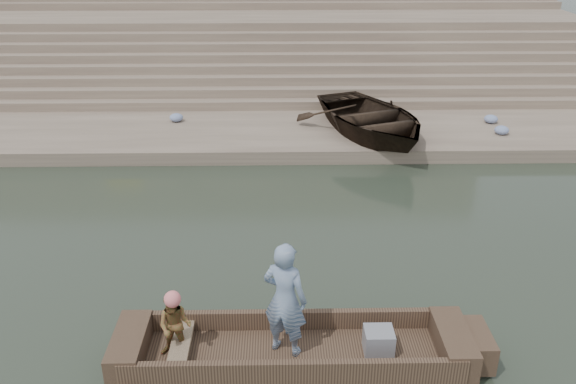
{
  "coord_description": "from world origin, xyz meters",
  "views": [
    {
      "loc": [
        3.48,
        -9.81,
        6.49
      ],
      "look_at": [
        3.69,
        1.15,
        1.4
      ],
      "focal_mm": 37.0,
      "sensor_mm": 36.0,
      "label": 1
    }
  ],
  "objects_px": {
    "standing_man": "(285,299)",
    "beached_rowboat": "(371,118)",
    "rowing_man": "(175,326)",
    "main_rowboat": "(292,358)",
    "television": "(378,341)"
  },
  "relations": [
    {
      "from": "standing_man",
      "to": "beached_rowboat",
      "type": "relative_size",
      "value": 0.38
    },
    {
      "from": "standing_man",
      "to": "rowing_man",
      "type": "bearing_deg",
      "value": 26.66
    },
    {
      "from": "main_rowboat",
      "to": "standing_man",
      "type": "bearing_deg",
      "value": 150.63
    },
    {
      "from": "main_rowboat",
      "to": "standing_man",
      "type": "xyz_separation_m",
      "value": [
        -0.11,
        0.06,
        1.08
      ]
    },
    {
      "from": "beached_rowboat",
      "to": "standing_man",
      "type": "bearing_deg",
      "value": -126.26
    },
    {
      "from": "main_rowboat",
      "to": "television",
      "type": "xyz_separation_m",
      "value": [
        1.35,
        -0.0,
        0.31
      ]
    },
    {
      "from": "rowing_man",
      "to": "television",
      "type": "relative_size",
      "value": 2.4
    },
    {
      "from": "main_rowboat",
      "to": "standing_man",
      "type": "relative_size",
      "value": 2.57
    },
    {
      "from": "beached_rowboat",
      "to": "main_rowboat",
      "type": "bearing_deg",
      "value": -125.57
    },
    {
      "from": "television",
      "to": "beached_rowboat",
      "type": "bearing_deg",
      "value": 82.4
    },
    {
      "from": "rowing_man",
      "to": "beached_rowboat",
      "type": "xyz_separation_m",
      "value": [
        4.47,
        9.84,
        0.15
      ]
    },
    {
      "from": "standing_man",
      "to": "beached_rowboat",
      "type": "height_order",
      "value": "standing_man"
    },
    {
      "from": "rowing_man",
      "to": "standing_man",
      "type": "bearing_deg",
      "value": 8.98
    },
    {
      "from": "television",
      "to": "beached_rowboat",
      "type": "xyz_separation_m",
      "value": [
        1.31,
        9.83,
        0.5
      ]
    },
    {
      "from": "standing_man",
      "to": "beached_rowboat",
      "type": "bearing_deg",
      "value": -81.58
    }
  ]
}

